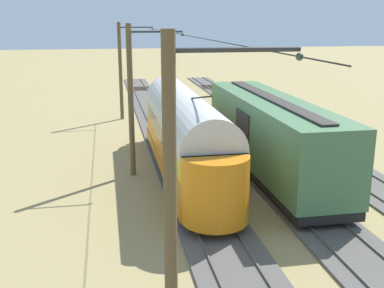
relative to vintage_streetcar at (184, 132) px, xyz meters
name	(u,v)px	position (x,y,z in m)	size (l,w,h in m)	color
ground_plane	(263,169)	(-4.28, -0.09, -2.25)	(220.00, 220.00, 0.00)	#9E8956
track_streetcar_siding	(334,162)	(-8.57, -0.40, -2.20)	(2.80, 80.00, 0.18)	#56514C
track_adjacent_siding	(261,166)	(-4.28, -0.40, -2.20)	(2.80, 80.00, 0.18)	#56514C
track_third_siding	(183,171)	(0.00, -0.40, -2.20)	(2.80, 80.00, 0.18)	#56514C
vintage_streetcar	(184,132)	(0.00, 0.00, 0.00)	(2.65, 16.20, 4.90)	orange
coach_adjacent	(270,134)	(-4.28, 0.81, -0.09)	(2.96, 14.04, 3.85)	#477047
catenary_pole_foreground	(121,70)	(2.55, -14.65, 1.71)	(2.84, 0.28, 7.60)	brown
catenary_pole_mid_near	(132,99)	(2.55, -0.40, 1.71)	(2.84, 0.28, 7.60)	brown
catenary_pole_mid_far	(174,211)	(2.55, 13.84, 1.71)	(2.84, 0.28, 7.60)	brown
overhead_wire_run	(179,34)	(0.06, -1.10, 4.80)	(2.63, 32.49, 0.18)	black
track_end_bumper	(261,113)	(-8.57, -13.00, -1.85)	(1.80, 0.60, 0.80)	#B2A519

